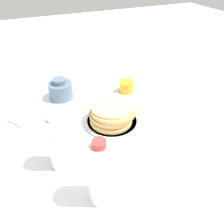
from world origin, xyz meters
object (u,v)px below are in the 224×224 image
at_px(plate, 112,121).
at_px(cream_jug, 61,90).
at_px(pancake_stack, 112,113).
at_px(water_bottle_mid, 101,174).
at_px(water_bottle_near, 58,143).
at_px(juice_glass, 127,87).

height_order(plate, cream_jug, cream_jug).
relative_size(pancake_stack, water_bottle_mid, 0.83).
height_order(water_bottle_near, water_bottle_mid, water_bottle_mid).
bearing_deg(pancake_stack, water_bottle_near, 29.74).
distance_m(juice_glass, water_bottle_near, 0.54).
xyz_separation_m(pancake_stack, water_bottle_mid, (0.16, 0.31, 0.06)).
xyz_separation_m(juice_glass, water_bottle_near, (0.41, 0.34, 0.07)).
bearing_deg(water_bottle_mid, plate, -117.99).
relative_size(water_bottle_near, water_bottle_mid, 0.92).
height_order(pancake_stack, cream_jug, cream_jug).
bearing_deg(water_bottle_mid, juice_glass, -122.90).
relative_size(plate, juice_glass, 2.96).
xyz_separation_m(water_bottle_near, water_bottle_mid, (-0.08, 0.17, 0.01)).
distance_m(plate, water_bottle_near, 0.30).
bearing_deg(cream_jug, juice_glass, 166.77).
bearing_deg(juice_glass, cream_jug, -13.23).
height_order(cream_jug, water_bottle_near, water_bottle_near).
bearing_deg(water_bottle_near, plate, -150.23).
xyz_separation_m(plate, cream_jug, (0.15, -0.28, 0.04)).
bearing_deg(pancake_stack, water_bottle_mid, 62.11).
distance_m(plate, cream_jug, 0.32).
bearing_deg(cream_jug, water_bottle_near, 77.57).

